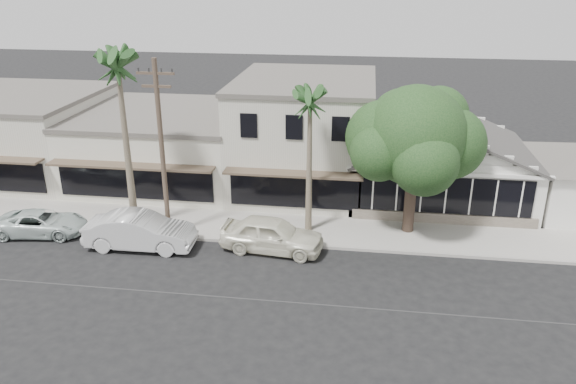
# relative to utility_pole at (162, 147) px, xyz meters

# --- Properties ---
(ground) EXTENTS (140.00, 140.00, 0.00)m
(ground) POSITION_rel_utility_pole_xyz_m (9.00, -5.20, -4.79)
(ground) COLOR black
(ground) RESTS_ON ground
(sidewalk_north) EXTENTS (90.00, 3.50, 0.15)m
(sidewalk_north) POSITION_rel_utility_pole_xyz_m (1.00, 1.55, -4.71)
(sidewalk_north) COLOR #9E9991
(sidewalk_north) RESTS_ON ground
(corner_shop) EXTENTS (10.40, 8.60, 5.10)m
(corner_shop) POSITION_rel_utility_pole_xyz_m (14.00, 7.27, -2.17)
(corner_shop) COLOR white
(corner_shop) RESTS_ON ground
(row_building_near) EXTENTS (8.00, 10.00, 6.50)m
(row_building_near) POSITION_rel_utility_pole_xyz_m (6.00, 8.30, -1.54)
(row_building_near) COLOR beige
(row_building_near) RESTS_ON ground
(row_building_midnear) EXTENTS (10.00, 10.00, 4.20)m
(row_building_midnear) POSITION_rel_utility_pole_xyz_m (-3.00, 8.30, -2.69)
(row_building_midnear) COLOR silver
(row_building_midnear) RESTS_ON ground
(row_building_midfar) EXTENTS (11.00, 10.00, 5.00)m
(row_building_midfar) POSITION_rel_utility_pole_xyz_m (-13.50, 8.30, -2.29)
(row_building_midfar) COLOR beige
(row_building_midfar) RESTS_ON ground
(utility_pole) EXTENTS (1.80, 0.24, 9.00)m
(utility_pole) POSITION_rel_utility_pole_xyz_m (0.00, 0.00, 0.00)
(utility_pole) COLOR brown
(utility_pole) RESTS_ON ground
(car_0) EXTENTS (5.17, 2.53, 1.70)m
(car_0) POSITION_rel_utility_pole_xyz_m (5.47, -0.78, -3.94)
(car_0) COLOR silver
(car_0) RESTS_ON ground
(car_1) EXTENTS (5.37, 1.99, 1.75)m
(car_1) POSITION_rel_utility_pole_xyz_m (-0.94, -1.37, -3.91)
(car_1) COLOR silver
(car_1) RESTS_ON ground
(car_2) EXTENTS (4.74, 2.61, 1.26)m
(car_2) POSITION_rel_utility_pole_xyz_m (-6.56, -0.68, -4.16)
(car_2) COLOR silver
(car_2) RESTS_ON ground
(shade_tree) EXTENTS (6.93, 6.27, 7.69)m
(shade_tree) POSITION_rel_utility_pole_xyz_m (12.04, 2.33, 0.27)
(shade_tree) COLOR #46372A
(shade_tree) RESTS_ON ground
(palm_east) EXTENTS (2.80, 2.80, 8.02)m
(palm_east) POSITION_rel_utility_pole_xyz_m (7.00, 1.44, 2.10)
(palm_east) COLOR #726651
(palm_east) RESTS_ON ground
(palm_mid) EXTENTS (3.32, 3.32, 9.83)m
(palm_mid) POSITION_rel_utility_pole_xyz_m (-2.00, 0.48, 3.69)
(palm_mid) COLOR #726651
(palm_mid) RESTS_ON ground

